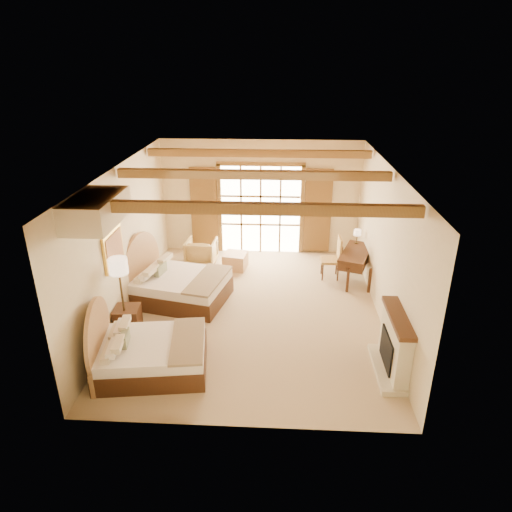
# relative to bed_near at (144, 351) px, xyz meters

# --- Properties ---
(floor) EXTENTS (7.00, 7.00, 0.00)m
(floor) POSITION_rel_bed_near_xyz_m (1.82, 2.18, -0.38)
(floor) COLOR tan
(floor) RESTS_ON ground
(wall_back) EXTENTS (5.50, 0.00, 5.50)m
(wall_back) POSITION_rel_bed_near_xyz_m (1.82, 5.68, 1.22)
(wall_back) COLOR beige
(wall_back) RESTS_ON ground
(wall_left) EXTENTS (0.00, 7.00, 7.00)m
(wall_left) POSITION_rel_bed_near_xyz_m (-0.93, 2.18, 1.22)
(wall_left) COLOR beige
(wall_left) RESTS_ON ground
(wall_right) EXTENTS (0.00, 7.00, 7.00)m
(wall_right) POSITION_rel_bed_near_xyz_m (4.57, 2.18, 1.22)
(wall_right) COLOR beige
(wall_right) RESTS_ON ground
(ceiling) EXTENTS (7.00, 7.00, 0.00)m
(ceiling) POSITION_rel_bed_near_xyz_m (1.82, 2.18, 2.82)
(ceiling) COLOR #A97137
(ceiling) RESTS_ON ground
(ceiling_beams) EXTENTS (5.39, 4.60, 0.18)m
(ceiling_beams) POSITION_rel_bed_near_xyz_m (1.82, 2.18, 2.70)
(ceiling_beams) COLOR olive
(ceiling_beams) RESTS_ON ceiling
(french_doors) EXTENTS (3.95, 0.08, 2.60)m
(french_doors) POSITION_rel_bed_near_xyz_m (1.82, 5.62, 0.87)
(french_doors) COLOR white
(french_doors) RESTS_ON ground
(fireplace) EXTENTS (0.46, 1.40, 1.16)m
(fireplace) POSITION_rel_bed_near_xyz_m (4.42, 0.18, 0.13)
(fireplace) COLOR beige
(fireplace) RESTS_ON ground
(painting) EXTENTS (0.06, 0.95, 0.75)m
(painting) POSITION_rel_bed_near_xyz_m (-0.88, 1.43, 1.37)
(painting) COLOR gold
(painting) RESTS_ON wall_left
(canopy_valance) EXTENTS (0.70, 1.40, 0.45)m
(canopy_valance) POSITION_rel_bed_near_xyz_m (-0.58, 0.18, 2.57)
(canopy_valance) COLOR beige
(canopy_valance) RESTS_ON ceiling
(bed_near) EXTENTS (2.08, 1.68, 1.25)m
(bed_near) POSITION_rel_bed_near_xyz_m (0.00, 0.00, 0.00)
(bed_near) COLOR #442811
(bed_near) RESTS_ON floor
(bed_far) EXTENTS (2.38, 1.97, 1.35)m
(bed_far) POSITION_rel_bed_near_xyz_m (-0.04, 2.58, 0.03)
(bed_far) COLOR #442811
(bed_far) RESTS_ON floor
(nightstand) EXTENTS (0.53, 0.53, 0.59)m
(nightstand) POSITION_rel_bed_near_xyz_m (-0.67, 1.14, -0.08)
(nightstand) COLOR #442811
(nightstand) RESTS_ON floor
(floor_lamp) EXTENTS (0.36, 0.36, 1.71)m
(floor_lamp) POSITION_rel_bed_near_xyz_m (-0.68, 1.04, 1.08)
(floor_lamp) COLOR #3E321B
(floor_lamp) RESTS_ON floor
(armchair) EXTENTS (0.82, 0.85, 0.73)m
(armchair) POSITION_rel_bed_near_xyz_m (0.26, 4.60, -0.02)
(armchair) COLOR tan
(armchair) RESTS_ON floor
(ottoman) EXTENTS (0.67, 0.67, 0.42)m
(ottoman) POSITION_rel_bed_near_xyz_m (1.21, 4.41, -0.17)
(ottoman) COLOR tan
(ottoman) RESTS_ON floor
(desk) EXTENTS (1.07, 1.57, 0.78)m
(desk) POSITION_rel_bed_near_xyz_m (4.28, 3.88, 0.04)
(desk) COLOR #442811
(desk) RESTS_ON floor
(desk_chair) EXTENTS (0.49, 0.49, 1.09)m
(desk_chair) POSITION_rel_bed_near_xyz_m (3.69, 3.99, -0.04)
(desk_chair) COLOR tan
(desk_chair) RESTS_ON floor
(desk_lamp) EXTENTS (0.18, 0.18, 0.37)m
(desk_lamp) POSITION_rel_bed_near_xyz_m (4.36, 4.43, 0.68)
(desk_lamp) COLOR #3E321B
(desk_lamp) RESTS_ON desk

